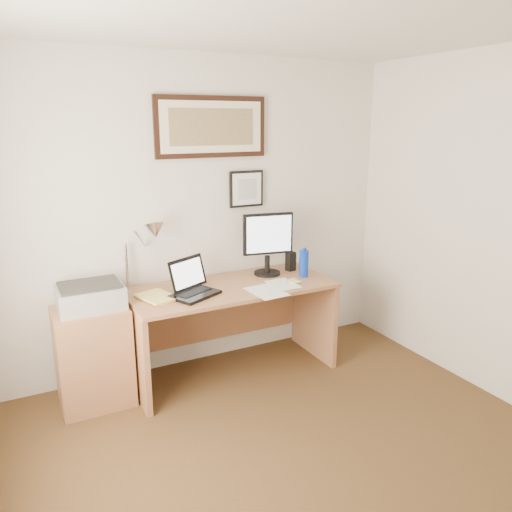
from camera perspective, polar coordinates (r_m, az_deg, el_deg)
floor at (r=2.99m, az=9.16°, el=-26.93°), size 4.00×4.00×0.00m
wall_back at (r=4.06m, az=-6.99°, el=4.49°), size 3.50×0.02×2.50m
side_cabinet at (r=3.82m, az=-18.06°, el=-10.87°), size 0.50×0.40×0.73m
water_bottle at (r=4.12m, az=5.49°, el=-0.88°), size 0.08×0.08×0.22m
bottle_cap at (r=4.09m, az=5.53°, el=0.75°), size 0.04×0.04×0.02m
speaker at (r=4.29m, az=3.98°, el=-0.61°), size 0.08×0.08×0.16m
paper_sheet_a at (r=3.77m, az=1.19°, el=-4.08°), size 0.25×0.34×0.00m
paper_sheet_b at (r=3.94m, az=3.08°, el=-3.23°), size 0.20×0.28×0.00m
sticky_pad at (r=3.99m, az=4.48°, el=-2.94°), size 0.10×0.10×0.01m
marker_pen at (r=4.01m, az=3.76°, el=-2.81°), size 0.14×0.06×0.02m
book at (r=3.64m, az=-12.65°, el=-5.03°), size 0.30×0.35×0.02m
desk at (r=4.06m, az=-3.25°, el=-6.21°), size 1.60×0.70×0.75m
laptop at (r=3.73m, az=-7.31°, el=-3.50°), size 0.41×0.43×0.26m
lcd_monitor at (r=4.11m, az=1.37°, el=1.74°), size 0.42×0.22×0.52m
printer at (r=3.66m, az=-18.40°, el=-4.37°), size 0.44×0.34×0.18m
desk_lamp at (r=3.77m, az=-11.77°, el=2.50°), size 0.29×0.27×0.53m
picture_large at (r=4.02m, az=-5.10°, el=14.48°), size 0.92×0.04×0.47m
picture_small at (r=4.18m, az=-1.11°, el=7.68°), size 0.30×0.03×0.30m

